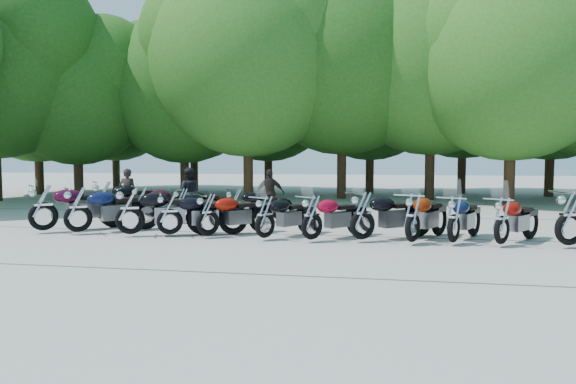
% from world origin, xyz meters
% --- Properties ---
extents(ground, '(90.00, 90.00, 0.00)m').
position_xyz_m(ground, '(0.00, 0.00, 0.00)').
color(ground, gray).
rests_on(ground, ground).
extents(tree_0, '(7.50, 7.50, 9.21)m').
position_xyz_m(tree_0, '(-15.42, 12.98, 5.45)').
color(tree_0, '#3A2614').
rests_on(tree_0, ground).
extents(tree_1, '(6.97, 6.97, 8.55)m').
position_xyz_m(tree_1, '(-12.04, 11.24, 5.06)').
color(tree_1, '#3A2614').
rests_on(tree_1, ground).
extents(tree_2, '(7.31, 7.31, 8.97)m').
position_xyz_m(tree_2, '(-7.25, 12.84, 5.31)').
color(tree_2, '#3A2614').
rests_on(tree_2, ground).
extents(tree_3, '(8.70, 8.70, 10.67)m').
position_xyz_m(tree_3, '(-3.57, 11.24, 6.32)').
color(tree_3, '#3A2614').
rests_on(tree_3, ground).
extents(tree_4, '(9.13, 9.13, 11.20)m').
position_xyz_m(tree_4, '(0.54, 13.09, 6.64)').
color(tree_4, '#3A2614').
rests_on(tree_4, ground).
extents(tree_5, '(9.04, 9.04, 11.10)m').
position_xyz_m(tree_5, '(4.61, 13.20, 6.57)').
color(tree_5, '#3A2614').
rests_on(tree_5, ground).
extents(tree_6, '(8.00, 8.00, 9.82)m').
position_xyz_m(tree_6, '(7.55, 10.82, 5.81)').
color(tree_6, '#3A2614').
rests_on(tree_6, ground).
extents(tree_9, '(7.59, 7.59, 9.32)m').
position_xyz_m(tree_9, '(-13.53, 17.59, 5.52)').
color(tree_9, '#3A2614').
rests_on(tree_9, ground).
extents(tree_10, '(7.78, 7.78, 9.55)m').
position_xyz_m(tree_10, '(-8.29, 16.97, 5.66)').
color(tree_10, '#3A2614').
rests_on(tree_10, ground).
extents(tree_11, '(7.56, 7.56, 9.28)m').
position_xyz_m(tree_11, '(-3.76, 16.43, 5.49)').
color(tree_11, '#3A2614').
rests_on(tree_11, ground).
extents(tree_12, '(7.88, 7.88, 9.67)m').
position_xyz_m(tree_12, '(1.80, 16.47, 5.72)').
color(tree_12, '#3A2614').
rests_on(tree_12, ground).
extents(tree_13, '(8.31, 8.31, 10.20)m').
position_xyz_m(tree_13, '(6.69, 17.47, 6.04)').
color(tree_13, '#3A2614').
rests_on(tree_13, ground).
extents(tree_14, '(8.02, 8.02, 9.84)m').
position_xyz_m(tree_14, '(10.68, 16.09, 5.83)').
color(tree_14, '#3A2614').
rests_on(tree_14, ground).
extents(motorcycle_0, '(2.34, 2.39, 1.45)m').
position_xyz_m(motorcycle_0, '(-6.36, 0.62, 0.72)').
color(motorcycle_0, '#370721').
rests_on(motorcycle_0, ground).
extents(motorcycle_1, '(2.32, 2.20, 1.39)m').
position_xyz_m(motorcycle_1, '(-5.32, 0.54, 0.69)').
color(motorcycle_1, '#0D133A').
rests_on(motorcycle_1, ground).
extents(motorcycle_2, '(2.60, 1.65, 1.41)m').
position_xyz_m(motorcycle_2, '(-3.81, 0.42, 0.71)').
color(motorcycle_2, black).
rests_on(motorcycle_2, ground).
extents(motorcycle_3, '(2.30, 1.56, 1.26)m').
position_xyz_m(motorcycle_3, '(-2.84, 0.59, 0.63)').
color(motorcycle_3, black).
rests_on(motorcycle_3, ground).
extents(motorcycle_4, '(1.99, 2.07, 1.24)m').
position_xyz_m(motorcycle_4, '(-1.85, 0.60, 0.62)').
color(motorcycle_4, '#8A1005').
rests_on(motorcycle_4, ground).
extents(motorcycle_5, '(1.73, 2.15, 1.21)m').
position_xyz_m(motorcycle_5, '(-0.38, 0.50, 0.61)').
color(motorcycle_5, black).
rests_on(motorcycle_5, ground).
extents(motorcycle_6, '(1.93, 2.13, 1.25)m').
position_xyz_m(motorcycle_6, '(0.76, 0.43, 0.62)').
color(motorcycle_6, maroon).
rests_on(motorcycle_6, ground).
extents(motorcycle_7, '(2.33, 2.02, 1.34)m').
position_xyz_m(motorcycle_7, '(1.93, 0.63, 0.67)').
color(motorcycle_7, black).
rests_on(motorcycle_7, ground).
extents(motorcycle_8, '(1.69, 2.43, 1.33)m').
position_xyz_m(motorcycle_8, '(3.06, 0.47, 0.67)').
color(motorcycle_8, maroon).
rests_on(motorcycle_8, ground).
extents(motorcycle_9, '(1.57, 2.32, 1.27)m').
position_xyz_m(motorcycle_9, '(3.98, 0.59, 0.63)').
color(motorcycle_9, '#0C1637').
rests_on(motorcycle_9, ground).
extents(motorcycle_10, '(1.85, 2.18, 1.25)m').
position_xyz_m(motorcycle_10, '(5.00, 0.54, 0.63)').
color(motorcycle_10, '#830A04').
rests_on(motorcycle_10, ground).
extents(motorcycle_11, '(2.66, 1.68, 1.45)m').
position_xyz_m(motorcycle_11, '(6.42, 0.60, 0.72)').
color(motorcycle_11, black).
rests_on(motorcycle_11, ground).
extents(motorcycle_12, '(2.43, 2.19, 1.42)m').
position_xyz_m(motorcycle_12, '(-6.04, 3.08, 0.71)').
color(motorcycle_12, black).
rests_on(motorcycle_12, ground).
extents(motorcycle_13, '(2.22, 1.75, 1.24)m').
position_xyz_m(motorcycle_13, '(-4.87, 3.24, 0.62)').
color(motorcycle_13, black).
rests_on(motorcycle_13, ground).
extents(motorcycle_14, '(1.77, 2.10, 1.20)m').
position_xyz_m(motorcycle_14, '(-3.52, 3.10, 0.60)').
color(motorcycle_14, black).
rests_on(motorcycle_14, ground).
extents(motorcycle_15, '(2.14, 1.65, 1.19)m').
position_xyz_m(motorcycle_15, '(-1.91, 3.27, 0.60)').
color(motorcycle_15, black).
rests_on(motorcycle_15, ground).
extents(rider_0, '(0.63, 0.45, 1.62)m').
position_xyz_m(rider_0, '(-5.90, 4.34, 0.81)').
color(rider_0, black).
rests_on(rider_0, ground).
extents(rider_1, '(0.92, 0.79, 1.64)m').
position_xyz_m(rider_1, '(-3.92, 4.68, 0.82)').
color(rider_1, black).
rests_on(rider_1, ground).
extents(rider_2, '(1.00, 0.58, 1.60)m').
position_xyz_m(rider_2, '(-1.23, 5.01, 0.80)').
color(rider_2, black).
rests_on(rider_2, ground).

